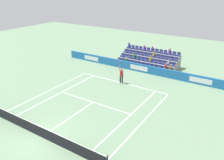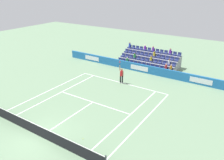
# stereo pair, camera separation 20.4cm
# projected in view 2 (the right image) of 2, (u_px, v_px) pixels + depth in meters

# --- Properties ---
(ground_plane) EXTENTS (80.00, 80.00, 0.00)m
(ground_plane) POSITION_uv_depth(u_px,v_px,m) (40.00, 137.00, 16.98)
(ground_plane) COLOR gray
(line_baseline) EXTENTS (10.97, 0.10, 0.01)m
(line_baseline) POSITION_uv_depth(u_px,v_px,m) (122.00, 83.00, 26.14)
(line_baseline) COLOR white
(line_baseline) RESTS_ON ground
(line_service) EXTENTS (8.23, 0.10, 0.01)m
(line_service) POSITION_uv_depth(u_px,v_px,m) (93.00, 102.00, 21.91)
(line_service) COLOR white
(line_service) RESTS_ON ground
(line_centre_service) EXTENTS (0.10, 6.40, 0.01)m
(line_centre_service) POSITION_uv_depth(u_px,v_px,m) (70.00, 117.00, 19.45)
(line_centre_service) COLOR white
(line_centre_service) RESTS_ON ground
(line_singles_sideline_left) EXTENTS (0.10, 11.89, 0.01)m
(line_singles_sideline_left) POSITION_uv_depth(u_px,v_px,m) (59.00, 93.00, 23.63)
(line_singles_sideline_left) COLOR white
(line_singles_sideline_left) RESTS_ON ground
(line_singles_sideline_right) EXTENTS (0.10, 11.89, 0.01)m
(line_singles_sideline_right) POSITION_uv_depth(u_px,v_px,m) (128.00, 117.00, 19.48)
(line_singles_sideline_right) COLOR white
(line_singles_sideline_right) RESTS_ON ground
(line_doubles_sideline_left) EXTENTS (0.10, 11.89, 0.01)m
(line_doubles_sideline_left) POSITION_uv_depth(u_px,v_px,m) (50.00, 90.00, 24.32)
(line_doubles_sideline_left) COLOR white
(line_doubles_sideline_left) RESTS_ON ground
(line_doubles_sideline_right) EXTENTS (0.10, 11.89, 0.01)m
(line_doubles_sideline_right) POSITION_uv_depth(u_px,v_px,m) (142.00, 122.00, 18.79)
(line_doubles_sideline_right) COLOR white
(line_doubles_sideline_right) RESTS_ON ground
(line_centre_mark) EXTENTS (0.10, 0.20, 0.01)m
(line_centre_mark) POSITION_uv_depth(u_px,v_px,m) (122.00, 83.00, 26.06)
(line_centre_mark) COLOR white
(line_centre_mark) RESTS_ON ground
(sponsor_barrier) EXTENTS (22.96, 0.22, 1.06)m
(sponsor_barrier) POSITION_uv_depth(u_px,v_px,m) (140.00, 68.00, 29.26)
(sponsor_barrier) COLOR #1E66AD
(sponsor_barrier) RESTS_ON ground
(tennis_net) EXTENTS (11.97, 0.10, 1.07)m
(tennis_net) POSITION_uv_depth(u_px,v_px,m) (40.00, 131.00, 16.79)
(tennis_net) COLOR #33383D
(tennis_net) RESTS_ON ground
(tennis_player) EXTENTS (0.53, 0.38, 2.85)m
(tennis_player) POSITION_uv_depth(u_px,v_px,m) (121.00, 75.00, 25.70)
(tennis_player) COLOR black
(tennis_player) RESTS_ON ground
(stadium_stand) EXTENTS (8.06, 3.80, 2.59)m
(stadium_stand) POSITION_uv_depth(u_px,v_px,m) (149.00, 61.00, 31.46)
(stadium_stand) COLOR gray
(stadium_stand) RESTS_ON ground
(loose_tennis_ball) EXTENTS (0.07, 0.07, 0.07)m
(loose_tennis_ball) POSITION_uv_depth(u_px,v_px,m) (83.00, 139.00, 16.69)
(loose_tennis_ball) COLOR #D1E533
(loose_tennis_ball) RESTS_ON ground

